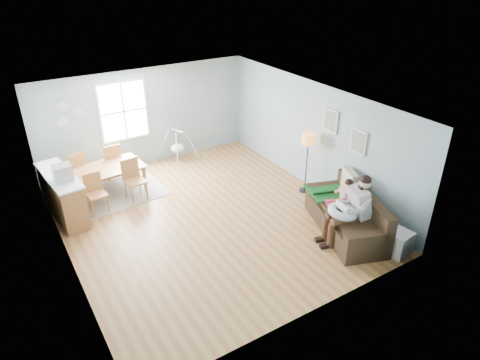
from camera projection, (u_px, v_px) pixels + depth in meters
room at (203, 116)px, 8.64m from camera, size 8.40×9.40×3.90m
window at (123, 111)px, 11.32m from camera, size 1.32×0.08×1.62m
pictures at (344, 131)px, 9.50m from camera, size 0.05×1.34×0.74m
wall_plates at (67, 114)px, 10.59m from camera, size 0.67×0.02×0.66m
sofa at (348, 218)px, 9.16m from camera, size 1.69×2.47×0.92m
green_throw at (332, 191)px, 9.68m from camera, size 1.23×1.10×0.04m
beige_pillow at (349, 182)px, 9.48m from camera, size 0.36×0.58×0.56m
father at (351, 207)px, 8.63m from camera, size 1.11×0.68×1.49m
nursing_pillow at (343, 212)px, 8.64m from camera, size 0.83×0.82×0.25m
infant at (342, 206)px, 8.62m from camera, size 0.21×0.43×0.16m
toddler at (343, 195)px, 9.12m from camera, size 0.62×0.47×0.91m
floor_lamp at (308, 144)px, 10.27m from camera, size 0.31×0.31×1.56m
storage_cube at (399, 243)px, 8.47m from camera, size 0.49×0.44×0.49m
rug at (108, 193)px, 10.77m from camera, size 2.79×2.21×0.01m
dining_table at (106, 181)px, 10.61m from camera, size 1.99×1.22×0.67m
chair_sw at (95, 190)px, 9.81m from camera, size 0.44×0.44×0.93m
chair_se at (133, 176)px, 10.28m from camera, size 0.52×0.52×1.03m
chair_nw at (77, 168)px, 10.71m from camera, size 0.54×0.54×1.01m
chair_ne at (112, 159)px, 11.21m from camera, size 0.45×0.45×1.00m
counter at (63, 195)px, 9.61m from camera, size 0.74×1.93×1.05m
monitor at (62, 173)px, 9.04m from camera, size 0.38×0.36×0.35m
baby_swing at (178, 148)px, 12.23m from camera, size 1.21×1.22×0.97m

